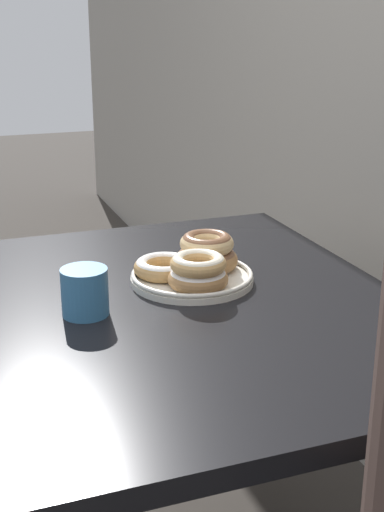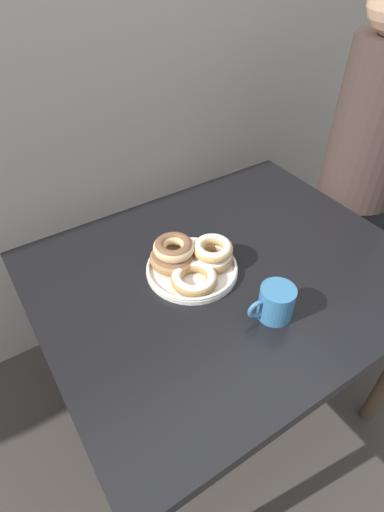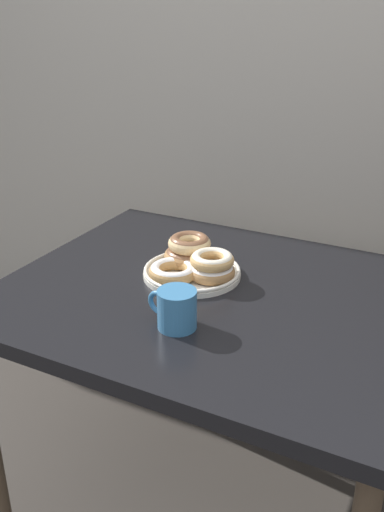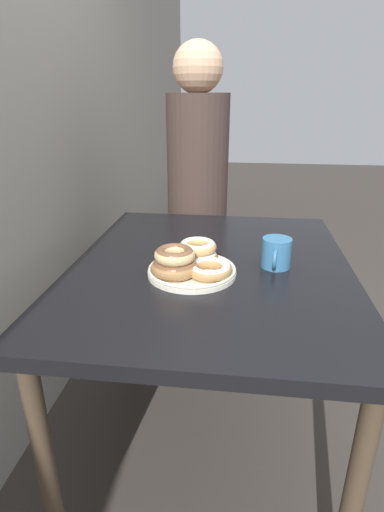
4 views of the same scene
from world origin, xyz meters
The scene contains 3 objects.
dining_table centered at (0.00, 0.40, 0.69)m, with size 1.09×0.88×0.78m.
donut_plate centered at (-0.09, 0.46, 0.82)m, with size 0.29×0.27×0.09m.
coffee_mug centered at (0.00, 0.20, 0.82)m, with size 0.13×0.09×0.09m.
Camera 1 is at (1.26, -0.05, 1.33)m, focal length 50.00 mm.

